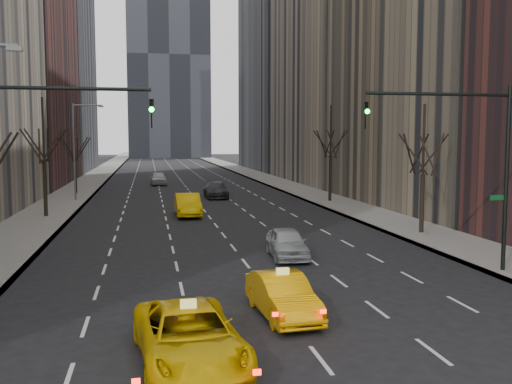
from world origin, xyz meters
TOP-DOWN VIEW (x-y plane):
  - sidewalk_left at (-12.25, 70.00)m, footprint 4.50×320.00m
  - sidewalk_right at (12.25, 70.00)m, footprint 4.50×320.00m
  - bld_left_far at (-21.50, 66.00)m, footprint 14.00×28.00m
  - bld_right_deep at (21.50, 95.00)m, footprint 14.00×30.00m
  - tree_lw_c at (-12.00, 34.00)m, footprint 3.36×3.50m
  - tree_lw_d at (-12.00, 52.00)m, footprint 3.36×3.50m
  - tree_rw_b at (12.00, 22.00)m, footprint 3.36×3.50m
  - tree_rw_c at (12.00, 40.00)m, footprint 3.36×3.50m
  - traffic_mast_left at (-9.11, 12.00)m, footprint 6.69×0.39m
  - traffic_mast_right at (9.11, 12.00)m, footprint 6.69×0.39m
  - streetlight_far at (-10.84, 45.00)m, footprint 2.83×0.22m
  - taxi_suv at (-3.48, 4.28)m, footprint 3.07×5.76m
  - taxi_sedan at (-0.15, 7.84)m, footprint 1.86×4.44m
  - silver_sedan_ahead at (2.25, 16.96)m, footprint 2.01×4.44m
  - far_taxi at (-1.56, 33.12)m, footprint 1.85×5.21m
  - far_suv_grey at (2.11, 45.96)m, footprint 2.20×5.35m
  - far_car_white at (-3.22, 62.81)m, footprint 2.09×4.93m

SIDE VIEW (x-z plane):
  - sidewalk_left at x=-12.25m, z-range 0.00..0.15m
  - sidewalk_right at x=12.25m, z-range 0.00..0.15m
  - taxi_sedan at x=-0.15m, z-range 0.00..1.43m
  - silver_sedan_ahead at x=2.25m, z-range 0.00..1.48m
  - taxi_suv at x=-3.48m, z-range 0.00..1.54m
  - far_suv_grey at x=2.11m, z-range 0.00..1.55m
  - far_car_white at x=-3.22m, z-range 0.00..1.66m
  - far_taxi at x=-1.56m, z-range 0.00..1.71m
  - tree_lw_d at x=-12.00m, z-range -0.12..7.24m
  - tree_rw_b at x=12.00m, z-range -0.19..7.63m
  - tree_lw_c at x=-12.00m, z-range -0.33..8.41m
  - tree_rw_c at x=12.00m, z-range -0.33..8.41m
  - traffic_mast_left at x=-9.11m, z-range 1.49..9.49m
  - traffic_mast_right at x=9.11m, z-range 1.49..9.49m
  - streetlight_far at x=-10.84m, z-range 1.12..10.12m
  - bld_left_far at x=-21.50m, z-range 0.00..44.00m
  - bld_right_deep at x=21.50m, z-range 0.00..58.00m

